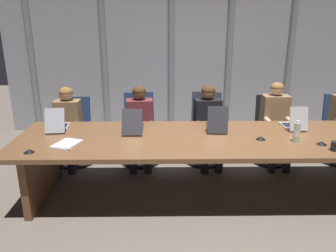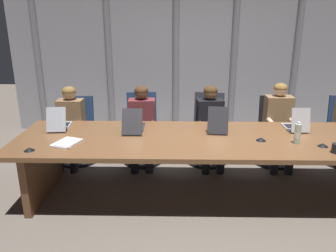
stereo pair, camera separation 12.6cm
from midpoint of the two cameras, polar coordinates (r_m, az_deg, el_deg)
ground_plane at (r=4.13m, az=8.95°, el=-11.63°), size 13.65×13.65×0.00m
conference_table at (r=3.87m, az=9.39°, el=-3.78°), size 4.58×1.22×0.74m
curtain_backdrop at (r=6.10m, az=6.53°, el=11.93°), size 6.82×0.17×2.78m
laptop_left_end at (r=4.27m, az=-17.17°, el=0.37°), size 0.27×0.44×0.29m
laptop_left_mid at (r=4.03m, az=-4.94°, el=0.12°), size 0.24×0.49×0.29m
laptop_center at (r=4.07m, az=9.27°, el=0.16°), size 0.28×0.47×0.32m
laptop_right_mid at (r=4.33m, az=21.68°, el=0.15°), size 0.23×0.38×0.30m
office_chair_left_end at (r=5.09m, az=-14.38°, el=-1.82°), size 0.60×0.60×0.92m
office_chair_left_mid at (r=4.93m, az=-3.65°, el=-1.73°), size 0.60×0.60×0.98m
office_chair_center at (r=4.94m, az=7.45°, el=-1.79°), size 0.60×0.61×0.99m
office_chair_right_mid at (r=5.14m, az=18.24°, el=-1.95°), size 0.60×0.60×0.94m
person_left_end at (r=4.87m, az=-15.69°, el=0.71°), size 0.37×0.55×1.12m
person_left_mid at (r=4.68m, az=-3.71°, el=0.77°), size 0.40×0.56×1.13m
person_center at (r=4.70m, az=8.00°, el=0.75°), size 0.41×0.57×1.14m
person_right_mid at (r=4.90m, az=19.11°, el=0.80°), size 0.38×0.55×1.17m
water_bottle_primary at (r=3.84m, az=22.05°, el=-1.26°), size 0.07×0.07×0.24m
coffee_mug_near at (r=3.77m, az=27.59°, el=-3.39°), size 0.13×0.08×0.10m
conference_mic_left_side at (r=3.84m, az=16.45°, el=-2.15°), size 0.11×0.11×0.03m
conference_mic_middle at (r=3.90m, az=25.69°, el=-2.92°), size 0.11×0.11×0.03m
conference_mic_right_side at (r=3.66m, az=-21.63°, el=-3.68°), size 0.11×0.11×0.03m
spiral_notepad at (r=3.74m, az=-15.95°, el=-2.77°), size 0.31×0.36×0.03m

